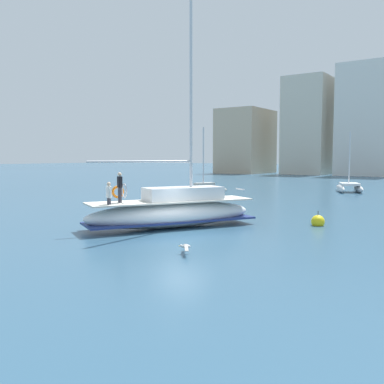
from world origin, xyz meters
TOP-DOWN VIEW (x-y plane):
  - ground_plane at (0.00, 0.00)m, footprint 400.00×400.00m
  - main_sailboat at (-1.81, 1.67)m, footprint 6.82×9.54m
  - moored_sloop_far at (0.02, 31.13)m, footprint 4.16×5.45m
  - moored_catamaran at (-10.85, 19.25)m, footprint 2.94×5.47m
  - seagull at (2.56, -3.27)m, footprint 0.91×1.10m
  - mooring_buoy at (4.60, 6.69)m, footprint 0.75×0.75m

SIDE VIEW (x-z plane):
  - ground_plane at x=0.00m, z-range 0.00..0.00m
  - mooring_buoy at x=4.60m, z-range -0.26..0.71m
  - seagull at x=2.56m, z-range 0.22..0.40m
  - moored_catamaran at x=-10.85m, z-range -2.82..3.93m
  - moored_sloop_far at x=0.02m, z-range -2.72..3.85m
  - main_sailboat at x=-1.81m, z-range -6.11..7.94m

